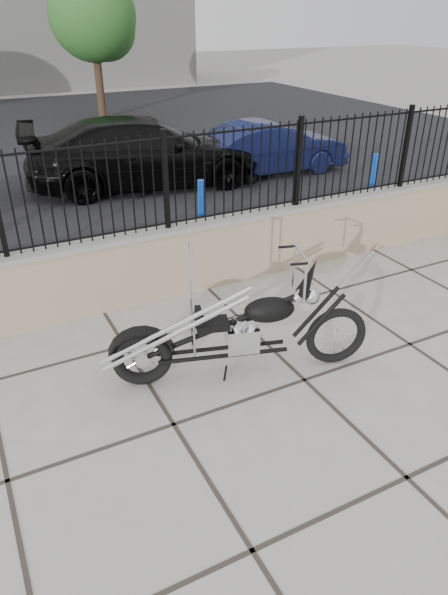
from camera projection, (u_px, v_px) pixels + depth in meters
The scene contains 10 objects.
ground_plane at pixel (174, 425), 5.03m from camera, with size 90.00×90.00×0.00m, color #99968E.
parking_lot at pixel (3, 150), 14.79m from camera, with size 30.00×30.00×0.00m, color black.
retaining_wall at pixel (97, 276), 6.75m from camera, with size 14.00×0.36×0.96m, color gray.
iron_fence at pixel (87, 193), 6.23m from camera, with size 14.00×0.08×1.20m, color black.
chopper_motorcycle at pixel (237, 310), 5.37m from camera, with size 2.62×0.46×1.57m, color black, non-canonical shape.
car_black at pixel (145, 152), 11.48m from camera, with size 2.06×5.07×1.47m, color black.
car_blue at pixel (270, 148), 12.42m from camera, with size 1.27×3.64×1.20m, color #10153A.
bollard_b at pixel (201, 207), 9.13m from camera, with size 0.11×0.11×0.94m, color blue.
bollard_c at pixel (373, 177), 10.79m from camera, with size 0.11×0.11×0.92m, color #0C34C0.
tree_right at pixel (92, 11), 17.41m from camera, with size 2.87×2.87×4.85m.
Camera 1 is at (-1.33, -3.63, 3.47)m, focal length 32.00 mm.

